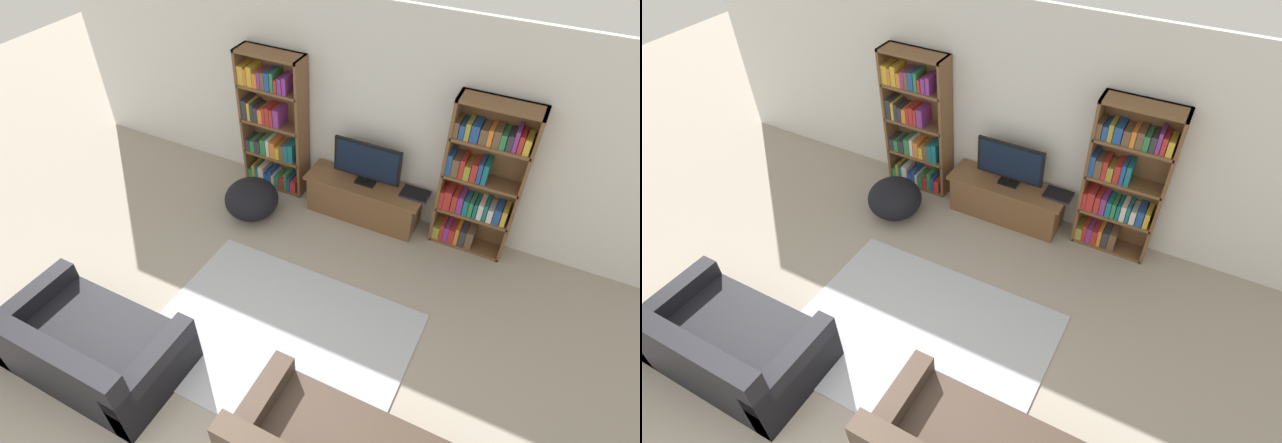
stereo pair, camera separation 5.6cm
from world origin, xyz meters
TOP-DOWN VIEW (x-y plane):
  - wall_back at (0.00, 4.23)m, footprint 8.80×0.06m
  - bookshelf_left at (-1.24, 4.05)m, footprint 0.86×0.30m
  - bookshelf_right at (1.39, 4.05)m, footprint 0.86×0.30m
  - tv_stand at (0.10, 3.94)m, footprint 1.48×0.46m
  - television at (0.10, 3.96)m, footprint 0.84×0.16m
  - laptop at (0.72, 4.01)m, footprint 0.34×0.25m
  - area_rug at (0.10, 1.81)m, footprint 2.54×1.91m
  - couch_left_sectional at (-1.28, 0.76)m, footprint 1.68×0.98m
  - beanbag_ottoman at (-1.17, 3.32)m, footprint 0.68×0.68m

SIDE VIEW (x-z plane):
  - area_rug at x=0.10m, z-range 0.00..0.02m
  - beanbag_ottoman at x=-1.17m, z-range 0.00..0.49m
  - tv_stand at x=0.10m, z-range 0.00..0.52m
  - couch_left_sectional at x=-1.28m, z-range -0.14..0.68m
  - laptop at x=0.72m, z-range 0.51..0.54m
  - television at x=0.10m, z-range 0.53..1.09m
  - bookshelf_left at x=-1.24m, z-range -0.04..1.84m
  - bookshelf_right at x=1.39m, z-range -0.03..1.86m
  - wall_back at x=0.00m, z-range 0.00..2.60m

